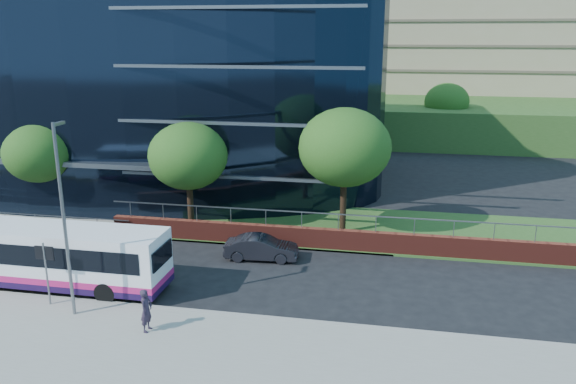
% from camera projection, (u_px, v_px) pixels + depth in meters
% --- Properties ---
extents(far_forecourt, '(50.00, 8.00, 0.10)m').
position_uv_depth(far_forecourt, '(20.00, 207.00, 38.02)').
color(far_forecourt, gray).
rests_on(far_forecourt, ground).
extents(grass_verge, '(36.00, 8.00, 0.12)m').
position_uv_depth(grass_verge, '(481.00, 236.00, 32.61)').
color(grass_verge, '#2D511E').
rests_on(grass_verge, ground).
extents(glass_office, '(44.00, 23.10, 16.00)m').
position_uv_depth(glass_office, '(108.00, 78.00, 44.82)').
color(glass_office, black).
rests_on(glass_office, ground).
extents(retaining_wall, '(34.00, 0.40, 2.11)m').
position_uv_depth(retaining_wall, '(413.00, 245.00, 29.68)').
color(retaining_wall, maroon).
rests_on(retaining_wall, ground).
extents(apartment_block, '(60.00, 42.00, 30.00)m').
position_uv_depth(apartment_block, '(504.00, 36.00, 71.88)').
color(apartment_block, '#2D511E').
rests_on(apartment_block, ground).
extents(street_sign, '(0.85, 0.09, 2.80)m').
position_uv_depth(street_sign, '(45.00, 261.00, 23.65)').
color(street_sign, slate).
rests_on(street_sign, pavement_near).
extents(tree_far_b, '(4.29, 4.29, 6.05)m').
position_uv_depth(tree_far_b, '(39.00, 153.00, 34.93)').
color(tree_far_b, black).
rests_on(tree_far_b, ground).
extents(tree_far_c, '(4.62, 4.62, 6.51)m').
position_uv_depth(tree_far_c, '(188.00, 156.00, 32.57)').
color(tree_far_c, black).
rests_on(tree_far_c, ground).
extents(tree_far_d, '(5.28, 5.28, 7.44)m').
position_uv_depth(tree_far_d, '(345.00, 147.00, 31.72)').
color(tree_far_d, black).
rests_on(tree_far_d, ground).
extents(tree_dist_e, '(4.62, 4.62, 6.51)m').
position_uv_depth(tree_dist_e, '(447.00, 102.00, 58.82)').
color(tree_dist_e, black).
rests_on(tree_dist_e, ground).
extents(streetlight_east, '(0.15, 0.77, 8.00)m').
position_uv_depth(streetlight_east, '(64.00, 215.00, 22.21)').
color(streetlight_east, slate).
rests_on(streetlight_east, pavement_near).
extents(city_bus, '(10.78, 2.52, 2.91)m').
position_uv_depth(city_bus, '(55.00, 256.00, 25.75)').
color(city_bus, white).
rests_on(city_bus, ground).
extents(parked_car, '(3.93, 1.63, 1.26)m').
position_uv_depth(parked_car, '(262.00, 248.00, 29.22)').
color(parked_car, black).
rests_on(parked_car, ground).
extents(pedestrian, '(0.45, 0.65, 1.74)m').
position_uv_depth(pedestrian, '(146.00, 310.00, 21.78)').
color(pedestrian, '#2C2132').
rests_on(pedestrian, pavement_near).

